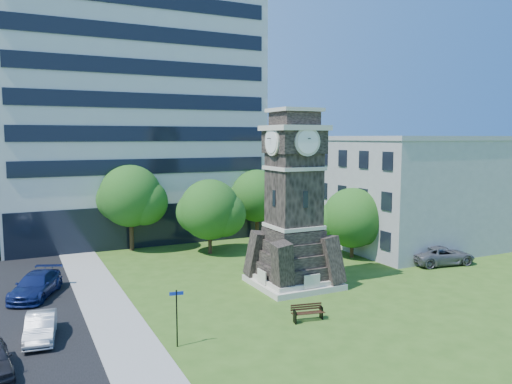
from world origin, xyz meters
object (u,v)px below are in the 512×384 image
car_street_mid (41,327)px  street_sign (177,311)px  clock_tower (294,210)px  car_street_north (36,285)px  park_bench (308,312)px  car_east_lot (441,255)px

car_street_mid → street_sign: (6.00, -3.91, 1.14)m
car_street_mid → street_sign: street_sign is taller
clock_tower → car_street_north: 17.62m
car_street_mid → park_bench: size_ratio=2.16×
car_east_lot → street_sign: 24.88m
street_sign → clock_tower: bearing=40.8°
clock_tower → street_sign: size_ratio=4.26×
park_bench → car_street_north: bearing=151.9°
car_street_mid → car_street_north: bearing=96.3°
car_east_lot → park_bench: size_ratio=2.94×
clock_tower → car_street_mid: clock_tower is taller
park_bench → street_sign: street_sign is taller
car_street_north → car_east_lot: bearing=12.7°
car_street_north → street_sign: size_ratio=1.83×
car_street_north → street_sign: bearing=-39.9°
car_street_north → park_bench: (13.57, -11.29, -0.26)m
car_east_lot → park_bench: car_east_lot is taller
car_street_mid → park_bench: 14.16m
clock_tower → car_street_north: size_ratio=2.33×
car_street_mid → car_street_north: (0.09, 7.59, 0.11)m
car_street_mid → clock_tower: bearing=15.8°
clock_tower → car_street_north: (-16.26, 5.05, -4.52)m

